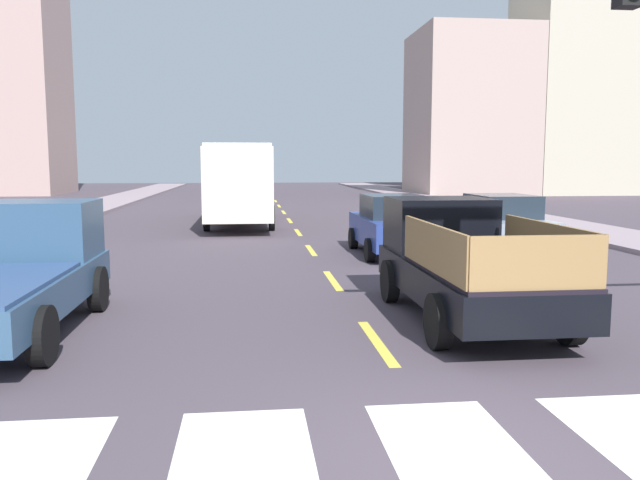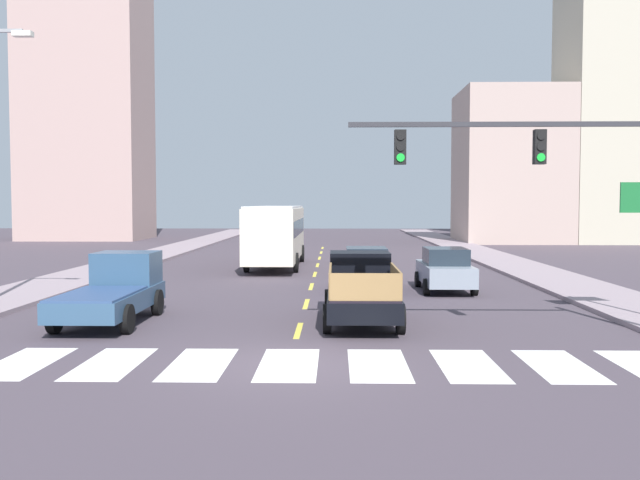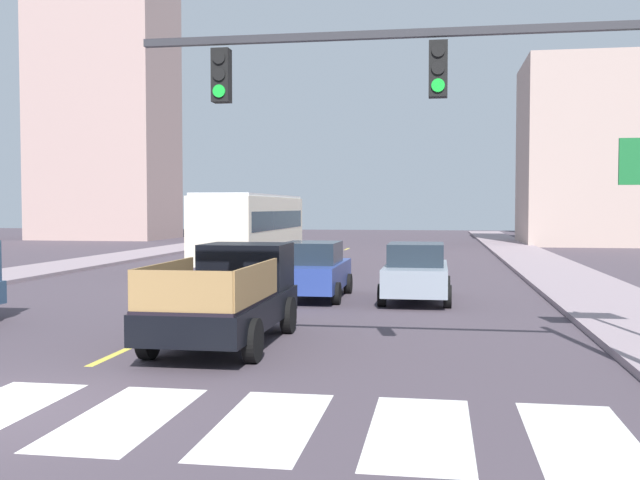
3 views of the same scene
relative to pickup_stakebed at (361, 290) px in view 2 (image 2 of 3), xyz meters
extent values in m
plane|color=#463C46|center=(-1.77, -5.57, -0.94)|extent=(160.00, 160.00, 0.00)
cube|color=gray|center=(9.06, 12.43, -0.86)|extent=(3.28, 110.00, 0.15)
cube|color=gray|center=(-12.60, 12.43, -0.86)|extent=(3.28, 110.00, 0.15)
cube|color=silver|center=(-7.56, -5.57, -0.93)|extent=(1.26, 3.11, 0.01)
cube|color=silver|center=(-5.63, -5.57, -0.93)|extent=(1.26, 3.11, 0.01)
cube|color=silver|center=(-3.70, -5.57, -0.93)|extent=(1.26, 3.11, 0.01)
cube|color=silver|center=(-1.77, -5.57, -0.93)|extent=(1.26, 3.11, 0.01)
cube|color=silver|center=(0.16, -5.57, -0.93)|extent=(1.26, 3.11, 0.01)
cube|color=silver|center=(2.09, -5.57, -0.93)|extent=(1.26, 3.11, 0.01)
cube|color=silver|center=(4.02, -5.57, -0.93)|extent=(1.26, 3.11, 0.01)
cube|color=gold|center=(-1.77, -1.57, -0.93)|extent=(0.16, 2.40, 0.01)
cube|color=gold|center=(-1.77, 3.43, -0.93)|extent=(0.16, 2.40, 0.01)
cube|color=gold|center=(-1.77, 8.43, -0.93)|extent=(0.16, 2.40, 0.01)
cube|color=gold|center=(-1.77, 13.43, -0.93)|extent=(0.16, 2.40, 0.01)
cube|color=gold|center=(-1.77, 18.43, -0.93)|extent=(0.16, 2.40, 0.01)
cube|color=gold|center=(-1.77, 23.43, -0.93)|extent=(0.16, 2.40, 0.01)
cube|color=gold|center=(-1.77, 28.43, -0.93)|extent=(0.16, 2.40, 0.01)
cube|color=gold|center=(-1.77, 33.43, -0.93)|extent=(0.16, 2.40, 0.01)
cube|color=black|center=(0.00, -0.44, -0.26)|extent=(1.96, 5.20, 0.56)
cube|color=black|center=(0.00, 1.26, 0.52)|extent=(1.84, 1.60, 1.00)
cube|color=#19232D|center=(0.00, 1.70, 0.70)|extent=(1.72, 0.08, 0.56)
cube|color=black|center=(0.00, -1.39, 0.05)|extent=(1.84, 3.30, 0.06)
cylinder|color=black|center=(-0.98, 1.12, -0.54)|extent=(0.22, 0.80, 0.80)
cylinder|color=black|center=(0.98, 1.12, -0.54)|extent=(0.22, 0.80, 0.80)
cylinder|color=black|center=(-0.98, -2.00, -0.54)|extent=(0.22, 0.80, 0.80)
cylinder|color=black|center=(0.98, -2.00, -0.54)|extent=(0.22, 0.80, 0.80)
cube|color=olive|center=(-0.90, -1.39, 0.43)|extent=(0.06, 3.17, 0.70)
cube|color=olive|center=(0.90, -1.39, 0.43)|extent=(0.06, 3.17, 0.70)
cube|color=olive|center=(0.00, -2.97, 0.43)|extent=(1.80, 0.06, 0.70)
cube|color=#2E4C6B|center=(-7.28, -0.61, -0.26)|extent=(1.96, 5.20, 0.56)
cube|color=#2E4C6B|center=(-7.28, 1.09, 0.52)|extent=(1.84, 1.60, 1.00)
cube|color=#19232D|center=(-7.28, 1.53, 0.70)|extent=(1.72, 0.08, 0.56)
cube|color=navy|center=(-7.28, -1.56, 0.05)|extent=(1.84, 3.30, 0.06)
cylinder|color=black|center=(-8.26, 0.95, -0.54)|extent=(0.22, 0.80, 0.80)
cylinder|color=black|center=(-6.30, 0.95, -0.54)|extent=(0.22, 0.80, 0.80)
cylinder|color=black|center=(-8.26, -2.17, -0.54)|extent=(0.22, 0.80, 0.80)
cylinder|color=black|center=(-6.30, -2.17, -0.54)|extent=(0.22, 0.80, 0.80)
cube|color=beige|center=(-3.99, 17.22, 0.91)|extent=(2.50, 10.80, 2.70)
cube|color=#19232D|center=(-3.99, 17.22, 1.26)|extent=(2.52, 9.94, 0.80)
cube|color=silver|center=(-3.99, 17.22, 2.32)|extent=(2.40, 10.37, 0.12)
cylinder|color=black|center=(-5.24, 20.57, -0.44)|extent=(0.22, 1.00, 1.00)
cylinder|color=black|center=(-2.74, 20.57, -0.44)|extent=(0.22, 1.00, 1.00)
cylinder|color=black|center=(-5.24, 14.25, -0.44)|extent=(0.22, 1.00, 1.00)
cylinder|color=black|center=(-2.74, 14.25, -0.44)|extent=(0.22, 1.00, 1.00)
cube|color=gray|center=(3.58, 7.13, -0.24)|extent=(1.80, 4.40, 0.76)
cube|color=#1E2833|center=(3.58, 6.98, 0.46)|extent=(1.58, 2.11, 0.64)
cylinder|color=black|center=(2.68, 8.50, -0.62)|extent=(0.22, 0.64, 0.64)
cylinder|color=black|center=(4.48, 8.50, -0.62)|extent=(0.22, 0.64, 0.64)
cylinder|color=black|center=(2.68, 5.77, -0.62)|extent=(0.22, 0.64, 0.64)
cylinder|color=black|center=(4.48, 5.77, -0.62)|extent=(0.22, 0.64, 0.64)
cube|color=#2A3F8D|center=(0.47, 7.34, -0.24)|extent=(1.80, 4.40, 0.76)
cube|color=#1E2833|center=(0.47, 7.19, 0.46)|extent=(1.58, 2.11, 0.64)
cylinder|color=black|center=(-0.43, 8.71, -0.62)|extent=(0.22, 0.64, 0.64)
cylinder|color=black|center=(1.37, 8.71, -0.62)|extent=(0.22, 0.64, 0.64)
cylinder|color=black|center=(-0.43, 5.98, -0.62)|extent=(0.22, 0.64, 0.64)
cylinder|color=black|center=(1.37, 5.98, -0.62)|extent=(0.22, 0.64, 0.64)
cube|color=#2D2D33|center=(3.78, -3.29, 4.46)|extent=(8.47, 0.12, 0.12)
cube|color=black|center=(4.21, -3.29, 3.91)|extent=(0.28, 0.24, 0.84)
cylinder|color=black|center=(4.21, -3.42, 4.17)|extent=(0.20, 0.04, 0.20)
cylinder|color=black|center=(4.21, -3.42, 3.91)|extent=(0.20, 0.04, 0.20)
cylinder|color=green|center=(4.21, -3.42, 3.65)|extent=(0.20, 0.04, 0.20)
cube|color=black|center=(0.82, -3.29, 3.91)|extent=(0.28, 0.24, 0.84)
cylinder|color=black|center=(0.82, -3.42, 4.17)|extent=(0.20, 0.04, 0.20)
cylinder|color=black|center=(0.82, -3.42, 3.91)|extent=(0.20, 0.04, 0.20)
cylinder|color=green|center=(0.82, -3.42, 3.65)|extent=(0.20, 0.04, 0.20)
cube|color=silver|center=(-10.42, 1.11, 7.76)|extent=(0.60, 0.28, 0.16)
cube|color=#B0988E|center=(14.85, 42.07, 5.78)|extent=(9.08, 9.07, 13.44)
cube|color=#B7AF98|center=(24.12, 41.59, 15.88)|extent=(9.40, 8.18, 33.63)
camera|label=1|loc=(-3.63, -10.59, 1.69)|focal=35.92mm
camera|label=2|loc=(-0.76, -20.37, 2.55)|focal=38.97mm
camera|label=3|loc=(4.24, -14.60, 1.84)|focal=41.25mm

